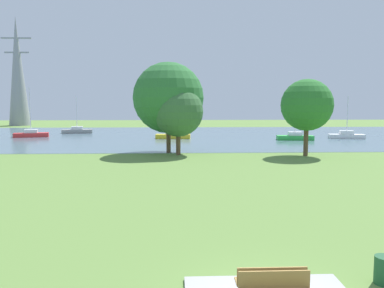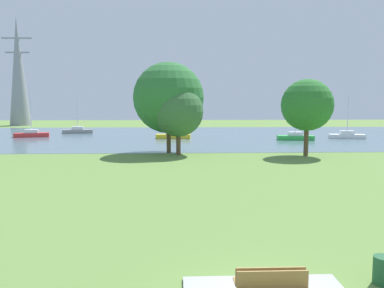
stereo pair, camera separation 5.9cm
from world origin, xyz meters
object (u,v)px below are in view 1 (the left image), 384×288
sailboat_yellow (173,135)px  bench_facing_water (270,284)px  sailboat_green (295,137)px  tree_mid_shore (168,98)px  tree_east_far (178,112)px  electricity_pylon (18,71)px  sailboat_red (31,134)px  sailboat_white (347,135)px  sailboat_gray (77,131)px  tree_west_near (307,105)px  litter_bin (384,270)px

sailboat_yellow → bench_facing_water: bearing=-86.5°
sailboat_green → tree_mid_shore: size_ratio=0.76×
tree_east_far → electricity_pylon: 60.39m
sailboat_red → sailboat_yellow: bearing=-8.8°
bench_facing_water → sailboat_yellow: size_ratio=0.23×
sailboat_white → sailboat_red: size_ratio=0.82×
sailboat_yellow → sailboat_gray: 18.65m
sailboat_red → tree_mid_shore: size_ratio=0.80×
sailboat_white → tree_west_near: (-11.46, -17.03, 4.38)m
tree_mid_shore → electricity_pylon: electricity_pylon is taller
sailboat_green → tree_west_near: (-3.62, -15.23, 4.37)m
tree_mid_shore → tree_east_far: 2.30m
sailboat_gray → sailboat_green: bearing=-21.7°
sailboat_yellow → sailboat_red: (-20.72, 3.23, -0.01)m
bench_facing_water → sailboat_yellow: 45.56m
sailboat_yellow → sailboat_red: size_ratio=1.08×
sailboat_green → tree_west_near: tree_west_near is taller
sailboat_red → tree_west_near: bearing=-32.4°
litter_bin → tree_mid_shore: 30.52m
bench_facing_water → electricity_pylon: (-36.32, 77.88, 11.19)m
sailboat_gray → tree_west_near: 40.26m
sailboat_gray → electricity_pylon: electricity_pylon is taller
litter_bin → tree_mid_shore: (-6.64, 29.35, 5.14)m
sailboat_white → tree_east_far: bearing=-146.2°
sailboat_green → sailboat_white: bearing=12.9°
sailboat_gray → electricity_pylon: size_ratio=0.27×
litter_bin → sailboat_red: (-27.00, 47.84, 0.07)m
bench_facing_water → electricity_pylon: 86.65m
litter_bin → sailboat_gray: 58.91m
tree_mid_shore → sailboat_white: bearing=30.1°
bench_facing_water → litter_bin: (3.48, 0.86, -0.07)m
sailboat_yellow → tree_west_near: sailboat_yellow is taller
tree_east_far → bench_facing_water: bearing=-85.6°
sailboat_white → electricity_pylon: size_ratio=0.26×
sailboat_yellow → sailboat_white: bearing=-2.3°
sailboat_white → sailboat_gray: size_ratio=0.96×
sailboat_white → sailboat_gray: sailboat_gray is taller
bench_facing_water → sailboat_green: (13.64, 42.68, -0.01)m
tree_east_far → tree_west_near: bearing=-5.4°
sailboat_yellow → tree_west_near: (12.83, -18.03, 4.36)m
sailboat_green → sailboat_gray: size_ratio=1.11×
bench_facing_water → sailboat_gray: (-18.53, 55.49, -0.02)m
bench_facing_water → sailboat_yellow: sailboat_yellow is taller
sailboat_white → tree_west_near: tree_west_near is taller
sailboat_white → tree_mid_shore: size_ratio=0.65×
sailboat_gray → tree_east_far: tree_east_far is taller
sailboat_yellow → sailboat_gray: sailboat_yellow is taller
sailboat_yellow → tree_east_far: sailboat_yellow is taller
bench_facing_water → sailboat_white: (21.49, 44.48, -0.02)m
sailboat_green → electricity_pylon: 62.13m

